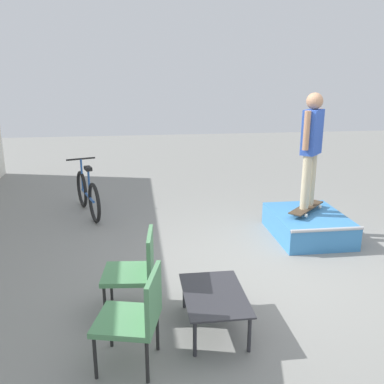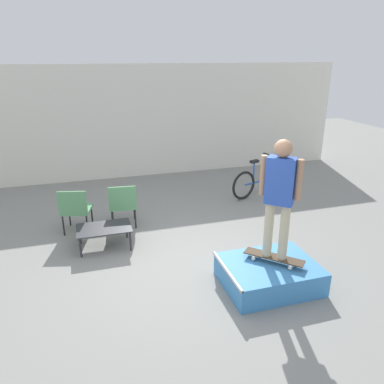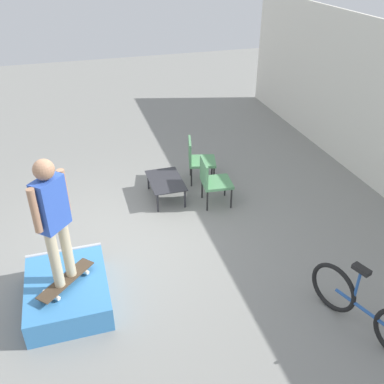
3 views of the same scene
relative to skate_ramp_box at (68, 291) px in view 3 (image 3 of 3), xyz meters
The scene contains 8 objects.
ground_plane 1.34m from the skate_ramp_box, 142.46° to the left, with size 24.00×24.00×0.00m, color gray.
skate_ramp_box is the anchor object (origin of this frame).
skateboard_on_ramp 0.27m from the skate_ramp_box, 12.50° to the left, with size 0.75×0.76×0.07m.
person_skater 1.29m from the skate_ramp_box, 12.50° to the left, with size 0.44×0.41×1.72m.
coffee_table 2.91m from the skate_ramp_box, 139.69° to the left, with size 0.93×0.60×0.38m.
patio_chair_left 3.77m from the skate_ramp_box, 135.40° to the left, with size 0.63×0.63×0.89m.
patio_chair_right 3.20m from the skate_ramp_box, 124.15° to the left, with size 0.57×0.57×0.89m.
bicycle 3.80m from the skate_ramp_box, 66.15° to the left, with size 1.57×0.66×0.95m.
Camera 3 is at (5.54, -0.41, 4.28)m, focal length 40.00 mm.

